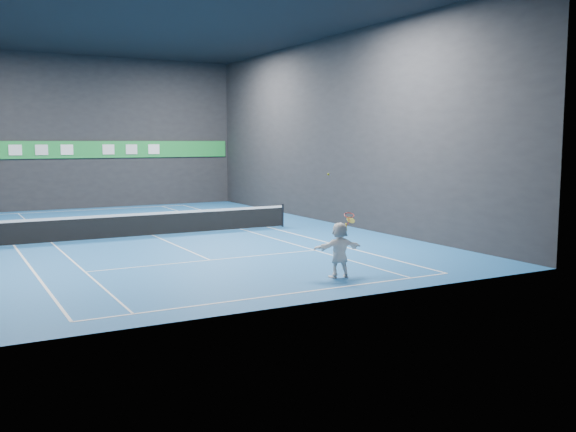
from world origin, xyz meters
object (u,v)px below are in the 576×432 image
player (339,250)px  tennis_net (154,223)px  tennis_racket (349,217)px  tennis_ball (328,174)px

player → tennis_net: (-2.31, 10.79, -0.28)m
player → tennis_net: 11.04m
tennis_net → tennis_racket: size_ratio=22.17×
player → tennis_racket: size_ratio=2.91×
tennis_ball → tennis_net: bearing=100.1°
tennis_net → tennis_racket: 11.13m
tennis_racket → tennis_ball: bearing=-177.0°
tennis_racket → player: bearing=-172.4°
tennis_net → tennis_racket: bearing=-76.1°
tennis_ball → tennis_net: size_ratio=0.01×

